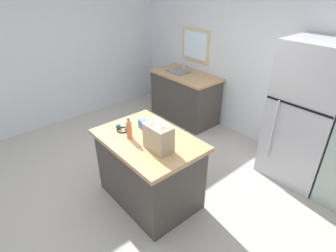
{
  "coord_description": "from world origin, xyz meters",
  "views": [
    {
      "loc": [
        2.37,
        -1.61,
        2.52
      ],
      "look_at": [
        0.22,
        0.24,
        0.94
      ],
      "focal_mm": 29.16,
      "sensor_mm": 36.0,
      "label": 1
    }
  ],
  "objects": [
    {
      "name": "ear_defenders",
      "position": [
        -0.12,
        -0.18,
        0.91
      ],
      "size": [
        0.19,
        0.19,
        0.06
      ],
      "color": "black",
      "rests_on": "kitchen_island"
    },
    {
      "name": "ground",
      "position": [
        0.0,
        0.0,
        0.0
      ],
      "size": [
        6.29,
        6.29,
        0.0
      ],
      "primitive_type": "plane",
      "color": "#ADA89E"
    },
    {
      "name": "back_wall",
      "position": [
        -0.02,
        2.21,
        1.36
      ],
      "size": [
        5.24,
        0.13,
        2.73
      ],
      "color": "silver",
      "rests_on": "ground"
    },
    {
      "name": "left_wall",
      "position": [
        -2.62,
        0.0,
        1.36
      ],
      "size": [
        0.1,
        4.42,
        2.73
      ],
      "color": "silver",
      "rests_on": "ground"
    },
    {
      "name": "small_box",
      "position": [
        -0.01,
        0.04,
        0.94
      ],
      "size": [
        0.13,
        0.1,
        0.11
      ],
      "primitive_type": "cube",
      "rotation": [
        0.0,
        0.0,
        -0.12
      ],
      "color": "#4775B7",
      "rests_on": "kitchen_island"
    },
    {
      "name": "bottle",
      "position": [
        0.07,
        -0.21,
        1.0
      ],
      "size": [
        0.06,
        0.06,
        0.26
      ],
      "color": "#C66633",
      "rests_on": "kitchen_island"
    },
    {
      "name": "sink_counter",
      "position": [
        -1.12,
        1.81,
        0.46
      ],
      "size": [
        1.33,
        0.68,
        1.09
      ],
      "color": "#423D38",
      "rests_on": "ground"
    },
    {
      "name": "refrigerator",
      "position": [
        1.16,
        1.79,
        0.94
      ],
      "size": [
        0.81,
        0.73,
        1.88
      ],
      "color": "#B7B7BC",
      "rests_on": "ground"
    },
    {
      "name": "kitchen_island",
      "position": [
        0.22,
        -0.06,
        0.45
      ],
      "size": [
        1.24,
        0.86,
        0.89
      ],
      "color": "#423D38",
      "rests_on": "ground"
    },
    {
      "name": "shopping_bag",
      "position": [
        0.47,
        -0.1,
        1.03
      ],
      "size": [
        0.31,
        0.19,
        0.33
      ],
      "color": "tan",
      "rests_on": "kitchen_island"
    }
  ]
}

